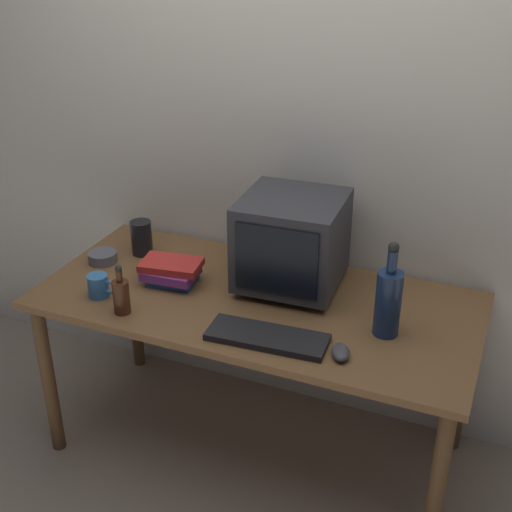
% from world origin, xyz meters
% --- Properties ---
extents(ground_plane, '(6.00, 6.00, 0.00)m').
position_xyz_m(ground_plane, '(0.00, 0.00, 0.00)').
color(ground_plane, gray).
extents(back_wall, '(4.00, 0.08, 2.50)m').
position_xyz_m(back_wall, '(0.00, 0.45, 1.25)').
color(back_wall, silver).
rests_on(back_wall, ground).
extents(desk, '(1.69, 0.78, 0.74)m').
position_xyz_m(desk, '(0.00, 0.00, 0.66)').
color(desk, brown).
rests_on(desk, ground).
extents(crt_monitor, '(0.40, 0.41, 0.37)m').
position_xyz_m(crt_monitor, '(0.09, 0.14, 0.94)').
color(crt_monitor, '#333338').
rests_on(crt_monitor, desk).
extents(keyboard, '(0.43, 0.18, 0.02)m').
position_xyz_m(keyboard, '(0.15, -0.25, 0.75)').
color(keyboard, black).
rests_on(keyboard, desk).
extents(computer_mouse, '(0.09, 0.11, 0.04)m').
position_xyz_m(computer_mouse, '(0.41, -0.25, 0.76)').
color(computer_mouse, '#3F3F47').
rests_on(computer_mouse, desk).
extents(bottle_tall, '(0.09, 0.09, 0.35)m').
position_xyz_m(bottle_tall, '(0.51, -0.05, 0.88)').
color(bottle_tall, navy).
rests_on(bottle_tall, desk).
extents(bottle_short, '(0.06, 0.06, 0.20)m').
position_xyz_m(bottle_short, '(-0.41, -0.29, 0.82)').
color(bottle_short, '#472314').
rests_on(bottle_short, desk).
extents(book_stack, '(0.25, 0.18, 0.10)m').
position_xyz_m(book_stack, '(-0.35, -0.02, 0.79)').
color(book_stack, '#28569E').
rests_on(book_stack, desk).
extents(mug, '(0.12, 0.08, 0.09)m').
position_xyz_m(mug, '(-0.56, -0.22, 0.79)').
color(mug, '#3370B2').
rests_on(mug, desk).
extents(cd_spindle, '(0.12, 0.12, 0.04)m').
position_xyz_m(cd_spindle, '(-0.71, 0.03, 0.77)').
color(cd_spindle, '#595B66').
rests_on(cd_spindle, desk).
extents(metal_canister, '(0.09, 0.09, 0.15)m').
position_xyz_m(metal_canister, '(-0.60, 0.16, 0.82)').
color(metal_canister, black).
rests_on(metal_canister, desk).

